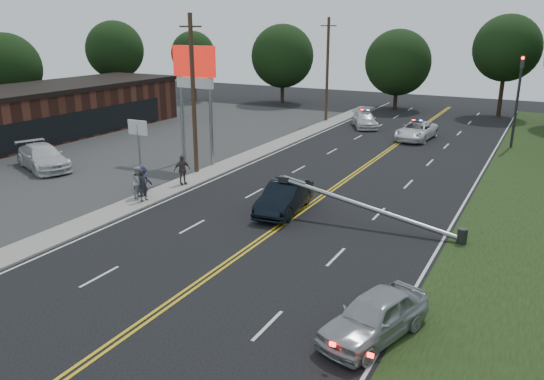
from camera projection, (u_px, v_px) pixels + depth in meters
The scene contains 26 objects.
ground at pixel (208, 276), 20.49m from camera, with size 120.00×120.00×0.00m, color black.
parking_lot at pixel (57, 161), 37.89m from camera, with size 25.00×60.00×0.01m, color #2D2D2D.
sidewalk at pixel (188, 182), 32.66m from camera, with size 1.80×70.00×0.12m, color gray.
centerline_yellow at pixel (313, 203), 28.91m from camera, with size 0.36×80.00×0.00m, color gold.
pharmacy_building at pixel (26, 114), 44.19m from camera, with size 8.40×30.40×4.30m.
pylon_sign at pixel (195, 77), 35.20m from camera, with size 3.20×0.35×8.00m.
small_sign at pixel (138, 131), 36.18m from camera, with size 1.60×0.14×3.10m.
traffic_signal at pixel (518, 94), 40.77m from camera, with size 0.28×0.41×7.05m.
fallen_streetlight at pixel (377, 210), 25.07m from camera, with size 9.36×0.44×1.91m.
utility_pole_mid at pixel (193, 95), 33.21m from camera, with size 1.60×0.28×10.00m.
utility_pole_far at pixel (327, 70), 51.73m from camera, with size 1.60×0.28×10.00m.
tree_2 at pixel (6, 68), 51.69m from camera, with size 6.74×6.74×8.63m.
tree_3 at pixel (115, 50), 61.03m from camera, with size 6.57×6.57×9.80m.
tree_4 at pixel (193, 54), 66.25m from camera, with size 5.47×5.47×8.59m.
tree_5 at pixel (283, 56), 64.27m from camera, with size 7.57×7.57×9.43m.
tree_6 at pixel (398, 63), 59.59m from camera, with size 7.34×7.34×8.90m.
tree_7 at pixel (507, 48), 54.31m from camera, with size 6.79×6.79×10.39m.
crashed_sedan at pixel (284, 197), 27.36m from camera, with size 1.68×4.81×1.59m, color black.
waiting_sedan at pixel (374, 316), 16.33m from camera, with size 1.71×4.25×1.45m, color #9B9EA2.
parked_car at pixel (43, 157), 35.51m from camera, with size 2.28×5.60×1.63m, color silver.
emergency_a at pixel (416, 131), 44.70m from camera, with size 2.46×5.33×1.48m, color white.
emergency_b at pixel (364, 120), 50.00m from camera, with size 1.95×4.80×1.39m, color silver.
bystander_a at pixel (143, 185), 28.67m from camera, with size 0.65×0.43×1.79m, color #27272F.
bystander_b at pixel (139, 182), 29.23m from camera, with size 0.86×0.67×1.77m, color #A5A6AA.
bystander_c at pixel (143, 181), 29.42m from camera, with size 1.12×0.64×1.73m, color #191940.
bystander_d at pixel (182, 170), 31.64m from camera, with size 1.05×0.44×1.80m, color #514441.
Camera 1 is at (10.90, -15.21, 9.32)m, focal length 35.00 mm.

